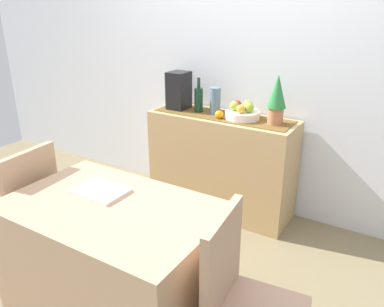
{
  "coord_description": "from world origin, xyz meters",
  "views": [
    {
      "loc": [
        1.28,
        -1.79,
        1.73
      ],
      "look_at": [
        -0.04,
        0.36,
        0.73
      ],
      "focal_mm": 35.97,
      "sensor_mm": 36.0,
      "label": 1
    }
  ],
  "objects_px": {
    "coffee_maker": "(179,91)",
    "ceramic_vase": "(215,101)",
    "dining_table": "(115,263)",
    "fruit_bowl": "(242,115)",
    "sideboard_console": "(221,164)",
    "wine_bottle": "(199,99)",
    "potted_plant": "(277,98)",
    "chair_near_window": "(23,235)",
    "open_book": "(101,191)"
  },
  "relations": [
    {
      "from": "coffee_maker",
      "to": "ceramic_vase",
      "type": "relative_size",
      "value": 1.41
    },
    {
      "from": "dining_table",
      "to": "fruit_bowl",
      "type": "bearing_deg",
      "value": 86.44
    },
    {
      "from": "sideboard_console",
      "to": "wine_bottle",
      "type": "relative_size",
      "value": 4.22
    },
    {
      "from": "potted_plant",
      "to": "dining_table",
      "type": "xyz_separation_m",
      "value": [
        -0.36,
        -1.44,
        -0.69
      ]
    },
    {
      "from": "fruit_bowl",
      "to": "coffee_maker",
      "type": "xyz_separation_m",
      "value": [
        -0.6,
        0.0,
        0.12
      ]
    },
    {
      "from": "wine_bottle",
      "to": "chair_near_window",
      "type": "xyz_separation_m",
      "value": [
        -0.52,
        -1.43,
        -0.7
      ]
    },
    {
      "from": "ceramic_vase",
      "to": "wine_bottle",
      "type": "bearing_deg",
      "value": 180.0
    },
    {
      "from": "sideboard_console",
      "to": "chair_near_window",
      "type": "xyz_separation_m",
      "value": [
        -0.75,
        -1.43,
        -0.16
      ]
    },
    {
      "from": "dining_table",
      "to": "wine_bottle",
      "type": "bearing_deg",
      "value": 102.31
    },
    {
      "from": "wine_bottle",
      "to": "chair_near_window",
      "type": "height_order",
      "value": "wine_bottle"
    },
    {
      "from": "coffee_maker",
      "to": "dining_table",
      "type": "height_order",
      "value": "coffee_maker"
    },
    {
      "from": "coffee_maker",
      "to": "chair_near_window",
      "type": "distance_m",
      "value": 1.65
    },
    {
      "from": "wine_bottle",
      "to": "coffee_maker",
      "type": "distance_m",
      "value": 0.21
    },
    {
      "from": "sideboard_console",
      "to": "dining_table",
      "type": "xyz_separation_m",
      "value": [
        0.09,
        -1.44,
        -0.06
      ]
    },
    {
      "from": "sideboard_console",
      "to": "chair_near_window",
      "type": "height_order",
      "value": "chair_near_window"
    },
    {
      "from": "potted_plant",
      "to": "open_book",
      "type": "height_order",
      "value": "potted_plant"
    },
    {
      "from": "sideboard_console",
      "to": "fruit_bowl",
      "type": "height_order",
      "value": "fruit_bowl"
    },
    {
      "from": "coffee_maker",
      "to": "chair_near_window",
      "type": "bearing_deg",
      "value": -102.6
    },
    {
      "from": "ceramic_vase",
      "to": "open_book",
      "type": "bearing_deg",
      "value": -89.34
    },
    {
      "from": "fruit_bowl",
      "to": "chair_near_window",
      "type": "height_order",
      "value": "fruit_bowl"
    },
    {
      "from": "chair_near_window",
      "to": "ceramic_vase",
      "type": "bearing_deg",
      "value": 64.77
    },
    {
      "from": "fruit_bowl",
      "to": "potted_plant",
      "type": "xyz_separation_m",
      "value": [
        0.27,
        0.0,
        0.17
      ]
    },
    {
      "from": "ceramic_vase",
      "to": "chair_near_window",
      "type": "bearing_deg",
      "value": -115.23
    },
    {
      "from": "ceramic_vase",
      "to": "potted_plant",
      "type": "bearing_deg",
      "value": 0.0
    },
    {
      "from": "fruit_bowl",
      "to": "wine_bottle",
      "type": "xyz_separation_m",
      "value": [
        -0.4,
        0.0,
        0.07
      ]
    },
    {
      "from": "wine_bottle",
      "to": "open_book",
      "type": "height_order",
      "value": "wine_bottle"
    },
    {
      "from": "sideboard_console",
      "to": "fruit_bowl",
      "type": "distance_m",
      "value": 0.5
    },
    {
      "from": "fruit_bowl",
      "to": "coffee_maker",
      "type": "height_order",
      "value": "coffee_maker"
    },
    {
      "from": "coffee_maker",
      "to": "fruit_bowl",
      "type": "bearing_deg",
      "value": 0.0
    },
    {
      "from": "coffee_maker",
      "to": "potted_plant",
      "type": "height_order",
      "value": "potted_plant"
    },
    {
      "from": "dining_table",
      "to": "open_book",
      "type": "xyz_separation_m",
      "value": [
        -0.14,
        0.08,
        0.38
      ]
    },
    {
      "from": "ceramic_vase",
      "to": "sideboard_console",
      "type": "bearing_deg",
      "value": 0.0
    },
    {
      "from": "sideboard_console",
      "to": "ceramic_vase",
      "type": "height_order",
      "value": "ceramic_vase"
    },
    {
      "from": "wine_bottle",
      "to": "potted_plant",
      "type": "distance_m",
      "value": 0.68
    },
    {
      "from": "coffee_maker",
      "to": "wine_bottle",
      "type": "bearing_deg",
      "value": 0.0
    },
    {
      "from": "sideboard_console",
      "to": "potted_plant",
      "type": "bearing_deg",
      "value": 0.0
    },
    {
      "from": "fruit_bowl",
      "to": "potted_plant",
      "type": "distance_m",
      "value": 0.32
    },
    {
      "from": "sideboard_console",
      "to": "dining_table",
      "type": "distance_m",
      "value": 1.44
    },
    {
      "from": "ceramic_vase",
      "to": "open_book",
      "type": "relative_size",
      "value": 0.81
    },
    {
      "from": "sideboard_console",
      "to": "ceramic_vase",
      "type": "relative_size",
      "value": 5.4
    },
    {
      "from": "chair_near_window",
      "to": "potted_plant",
      "type": "bearing_deg",
      "value": 50.25
    },
    {
      "from": "sideboard_console",
      "to": "fruit_bowl",
      "type": "relative_size",
      "value": 4.49
    },
    {
      "from": "wine_bottle",
      "to": "dining_table",
      "type": "xyz_separation_m",
      "value": [
        0.31,
        -1.44,
        -0.6
      ]
    },
    {
      "from": "open_book",
      "to": "wine_bottle",
      "type": "bearing_deg",
      "value": 97.92
    },
    {
      "from": "open_book",
      "to": "potted_plant",
      "type": "bearing_deg",
      "value": 70.34
    },
    {
      "from": "wine_bottle",
      "to": "potted_plant",
      "type": "bearing_deg",
      "value": 0.0
    },
    {
      "from": "fruit_bowl",
      "to": "potted_plant",
      "type": "height_order",
      "value": "potted_plant"
    },
    {
      "from": "coffee_maker",
      "to": "dining_table",
      "type": "distance_m",
      "value": 1.66
    },
    {
      "from": "open_book",
      "to": "coffee_maker",
      "type": "bearing_deg",
      "value": 105.99
    },
    {
      "from": "ceramic_vase",
      "to": "open_book",
      "type": "height_order",
      "value": "ceramic_vase"
    }
  ]
}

